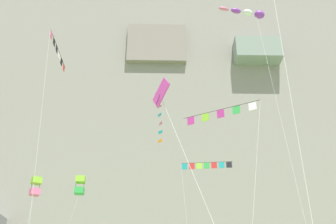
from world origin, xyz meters
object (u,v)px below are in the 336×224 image
object	(u,v)px
kite_windsock_near_cliff	(249,13)
kite_box_low_left	(80,185)
kite_banner_front_field	(206,168)
kite_banner_upper_right	(56,62)
kite_banner_high_left	(222,119)
kite_diamond_low_center	(165,104)
kite_box_mid_left	(36,187)

from	to	relation	value
kite_windsock_near_cliff	kite_box_low_left	world-z (taller)	kite_windsock_near_cliff
kite_banner_front_field	kite_banner_upper_right	bearing A→B (deg)	-130.57
kite_windsock_near_cliff	kite_banner_front_field	world-z (taller)	kite_windsock_near_cliff
kite_banner_high_left	kite_box_low_left	xyz separation A→B (m)	(-11.47, 15.85, 0.73)
kite_diamond_low_center	kite_banner_front_field	bearing A→B (deg)	80.42
kite_banner_front_field	kite_box_mid_left	distance (m)	17.66
kite_banner_high_left	kite_box_mid_left	bearing A→B (deg)	131.91
kite_banner_high_left	kite_diamond_low_center	size ratio (longest dim) A/B	1.51
kite_banner_upper_right	kite_box_low_left	xyz separation A→B (m)	(-0.46, 14.48, -4.34)
kite_banner_high_left	kite_box_low_left	bearing A→B (deg)	125.90
kite_banner_front_field	kite_box_low_left	xyz separation A→B (m)	(-12.25, 0.71, -1.60)
kite_windsock_near_cliff	kite_banner_high_left	bearing A→B (deg)	-139.23
kite_diamond_low_center	kite_box_low_left	bearing A→B (deg)	106.49
kite_windsock_near_cliff	kite_box_mid_left	bearing A→B (deg)	141.84
kite_windsock_near_cliff	kite_diamond_low_center	xyz separation A→B (m)	(-6.89, -13.60, -16.03)
kite_banner_upper_right	kite_windsock_near_cliff	bearing A→B (deg)	5.86
kite_banner_front_field	kite_banner_high_left	distance (m)	15.34
kite_banner_high_left	kite_box_low_left	size ratio (longest dim) A/B	0.94
kite_windsock_near_cliff	kite_diamond_low_center	distance (m)	22.12
kite_banner_upper_right	kite_box_mid_left	bearing A→B (deg)	107.96
kite_banner_upper_right	kite_diamond_low_center	bearing A→B (deg)	-58.55
kite_banner_high_left	kite_diamond_low_center	bearing A→B (deg)	-108.47
kite_box_mid_left	kite_banner_upper_right	world-z (taller)	kite_banner_upper_right
kite_windsock_near_cliff	kite_banner_high_left	world-z (taller)	kite_windsock_near_cliff
kite_windsock_near_cliff	kite_box_mid_left	xyz separation A→B (m)	(-19.84, 15.59, -9.64)
kite_windsock_near_cliff	kite_diamond_low_center	world-z (taller)	kite_windsock_near_cliff
kite_banner_high_left	kite_diamond_low_center	distance (m)	12.40
kite_box_mid_left	kite_box_low_left	distance (m)	5.73
kite_banner_front_field	kite_banner_high_left	world-z (taller)	kite_banner_front_field
kite_banner_upper_right	kite_diamond_low_center	distance (m)	17.42
kite_box_low_left	kite_box_mid_left	bearing A→B (deg)	153.00
kite_banner_high_left	kite_diamond_low_center	xyz separation A→B (m)	(-3.59, -10.76, -4.99)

